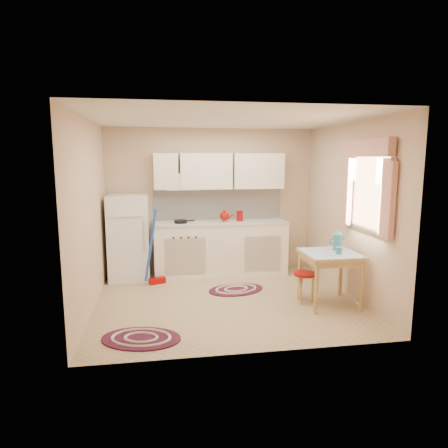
{
  "coord_description": "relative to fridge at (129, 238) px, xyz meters",
  "views": [
    {
      "loc": [
        -0.88,
        -5.35,
        1.98
      ],
      "look_at": [
        0.02,
        0.25,
        1.05
      ],
      "focal_mm": 32.0,
      "sensor_mm": 36.0,
      "label": 1
    }
  ],
  "objects": [
    {
      "name": "mug",
      "position": [
        2.85,
        -1.73,
        0.07
      ],
      "size": [
        0.09,
        0.09,
        0.1
      ],
      "primitive_type": "cylinder",
      "rotation": [
        0.0,
        0.0,
        -0.1
      ],
      "color": "teal",
      "rests_on": "table"
    },
    {
      "name": "room_shell",
      "position": [
        1.56,
        -1.01,
        0.9
      ],
      "size": [
        3.64,
        3.6,
        2.52
      ],
      "color": "tan",
      "rests_on": "ground"
    },
    {
      "name": "base_cabinets",
      "position": [
        1.53,
        0.05,
        -0.26
      ],
      "size": [
        2.25,
        0.6,
        0.88
      ],
      "primitive_type": "cube",
      "color": "white",
      "rests_on": "ground"
    },
    {
      "name": "red_canister",
      "position": [
        1.87,
        0.05,
        0.3
      ],
      "size": [
        0.13,
        0.13,
        0.16
      ],
      "primitive_type": "cylinder",
      "rotation": [
        0.0,
        0.0,
        0.26
      ],
      "color": "#990605",
      "rests_on": "countertop"
    },
    {
      "name": "table",
      "position": [
        2.78,
        -1.63,
        -0.34
      ],
      "size": [
        0.72,
        0.72,
        0.72
      ],
      "primitive_type": "cube",
      "color": "tan",
      "rests_on": "ground"
    },
    {
      "name": "broom",
      "position": [
        0.44,
        -0.35,
        -0.1
      ],
      "size": [
        0.3,
        0.21,
        1.2
      ],
      "primitive_type": null,
      "rotation": [
        0.0,
        0.0,
        0.35
      ],
      "color": "blue",
      "rests_on": "ground"
    },
    {
      "name": "stool",
      "position": [
        2.48,
        -1.51,
        -0.49
      ],
      "size": [
        0.36,
        0.36,
        0.42
      ],
      "primitive_type": "cylinder",
      "rotation": [
        0.0,
        0.0,
        0.17
      ],
      "color": "#990605",
      "rests_on": "ground"
    },
    {
      "name": "frying_pan",
      "position": [
        0.85,
        0.0,
        0.24
      ],
      "size": [
        0.27,
        0.27,
        0.05
      ],
      "primitive_type": "cylinder",
      "rotation": [
        0.0,
        0.0,
        0.29
      ],
      "color": "black",
      "rests_on": "countertop"
    },
    {
      "name": "countertop",
      "position": [
        1.53,
        0.05,
        0.2
      ],
      "size": [
        2.27,
        0.62,
        0.04
      ],
      "primitive_type": "cube",
      "color": "beige",
      "rests_on": "base_cabinets"
    },
    {
      "name": "fridge",
      "position": [
        0.0,
        0.0,
        0.0
      ],
      "size": [
        0.65,
        0.6,
        1.4
      ],
      "primitive_type": "cube",
      "color": "white",
      "rests_on": "ground"
    },
    {
      "name": "coffee_pot",
      "position": [
        2.93,
        -1.51,
        0.17
      ],
      "size": [
        0.19,
        0.18,
        0.3
      ],
      "primitive_type": null,
      "rotation": [
        0.0,
        0.0,
        -0.42
      ],
      "color": "teal",
      "rests_on": "table"
    },
    {
      "name": "rug_center",
      "position": [
        1.63,
        -0.86,
        -0.69
      ],
      "size": [
        0.97,
        0.76,
        0.02
      ],
      "primitive_type": null,
      "rotation": [
        0.0,
        0.0,
        0.23
      ],
      "color": "maroon",
      "rests_on": "ground"
    },
    {
      "name": "rug_left",
      "position": [
        0.27,
        -2.34,
        -0.69
      ],
      "size": [
        1.01,
        0.8,
        0.02
      ],
      "primitive_type": null,
      "rotation": [
        0.0,
        0.0,
        -0.25
      ],
      "color": "maroon",
      "rests_on": "ground"
    },
    {
      "name": "red_kettle",
      "position": [
        1.6,
        0.05,
        0.31
      ],
      "size": [
        0.2,
        0.18,
        0.18
      ],
      "primitive_type": null,
      "rotation": [
        0.0,
        0.0,
        -0.14
      ],
      "color": "#990605",
      "rests_on": "countertop"
    }
  ]
}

